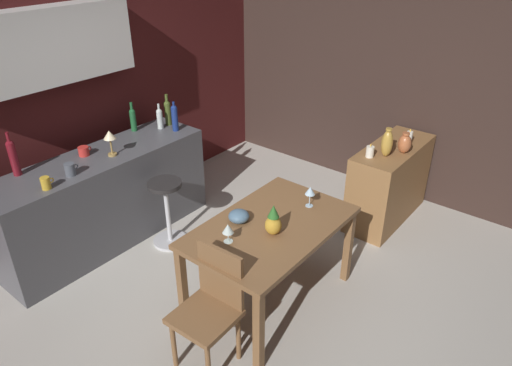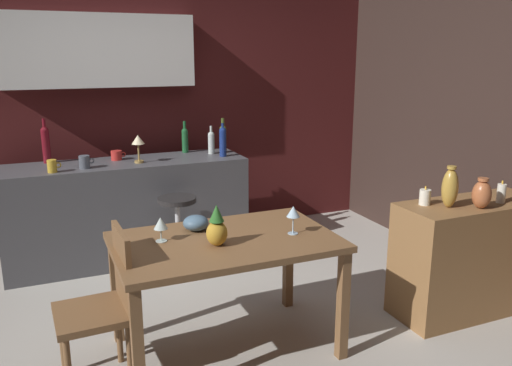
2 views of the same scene
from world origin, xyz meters
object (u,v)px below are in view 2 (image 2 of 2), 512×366
(dining_table, at_px, (225,252))
(wine_bottle_ruby, at_px, (46,143))
(sideboard_cabinet, at_px, (469,257))
(wine_bottle_olive, at_px, (223,137))
(pineapple_centerpiece, at_px, (217,228))
(cup_red, at_px, (117,155))
(counter_lamp, at_px, (138,142))
(pillar_candle_tall, at_px, (425,197))
(bar_stool, at_px, (178,233))
(chair_near_window, at_px, (105,303))
(cup_mustard, at_px, (52,166))
(cup_slate, at_px, (85,162))
(vase_copper, at_px, (482,194))
(wine_bottle_clear, at_px, (211,141))
(pillar_candle_short, at_px, (501,193))
(wine_glass_right, at_px, (293,212))
(fruit_bowl, at_px, (195,223))
(wine_bottle_green, at_px, (185,139))
(vase_brass, at_px, (450,188))
(wine_glass_left, at_px, (161,224))
(wine_bottle_cobalt, at_px, (223,141))

(dining_table, distance_m, wine_bottle_ruby, 2.23)
(sideboard_cabinet, relative_size, wine_bottle_olive, 3.32)
(pineapple_centerpiece, relative_size, cup_red, 1.89)
(counter_lamp, bearing_deg, pillar_candle_tall, -48.10)
(bar_stool, bearing_deg, chair_near_window, -120.25)
(wine_bottle_ruby, distance_m, cup_mustard, 0.43)
(cup_mustard, relative_size, cup_slate, 0.88)
(wine_bottle_olive, relative_size, pillar_candle_tall, 2.50)
(pineapple_centerpiece, height_order, counter_lamp, counter_lamp)
(dining_table, distance_m, pineapple_centerpiece, 0.22)
(chair_near_window, xyz_separation_m, vase_copper, (2.43, -0.27, 0.43))
(cup_slate, distance_m, cup_red, 0.39)
(wine_bottle_clear, distance_m, pillar_candle_short, 2.54)
(cup_red, bearing_deg, pillar_candle_tall, -48.44)
(wine_glass_right, bearing_deg, cup_slate, 121.93)
(wine_bottle_olive, bearing_deg, fruit_bowl, -115.31)
(cup_slate, distance_m, pillar_candle_tall, 2.70)
(sideboard_cabinet, relative_size, wine_bottle_green, 3.64)
(cup_slate, bearing_deg, vase_copper, -39.72)
(pillar_candle_short, bearing_deg, pineapple_centerpiece, 174.59)
(sideboard_cabinet, xyz_separation_m, vase_brass, (-0.26, -0.02, 0.55))
(sideboard_cabinet, xyz_separation_m, wine_glass_left, (-2.15, 0.31, 0.44))
(bar_stool, xyz_separation_m, wine_bottle_cobalt, (0.56, 0.42, 0.69))
(cup_slate, bearing_deg, pillar_candle_tall, -40.17)
(dining_table, distance_m, chair_near_window, 0.75)
(dining_table, bearing_deg, pillar_candle_tall, -4.34)
(wine_bottle_ruby, bearing_deg, counter_lamp, -22.74)
(sideboard_cabinet, relative_size, vase_brass, 3.87)
(counter_lamp, distance_m, vase_brass, 2.56)
(wine_bottle_clear, distance_m, vase_brass, 2.28)
(wine_glass_left, xyz_separation_m, fruit_bowl, (0.24, 0.11, -0.06))
(bar_stool, height_order, wine_bottle_cobalt, wine_bottle_cobalt)
(wine_bottle_ruby, bearing_deg, cup_slate, -52.00)
(vase_brass, bearing_deg, cup_mustard, 143.49)
(bar_stool, xyz_separation_m, vase_copper, (1.68, -1.57, 0.56))
(pillar_candle_tall, bearing_deg, cup_mustard, 144.01)
(wine_bottle_olive, relative_size, pillar_candle_short, 2.09)
(vase_brass, bearing_deg, cup_red, 131.69)
(sideboard_cabinet, relative_size, fruit_bowl, 6.76)
(dining_table, height_order, cup_mustard, cup_mustard)
(dining_table, xyz_separation_m, chair_near_window, (-0.73, -0.05, -0.17))
(sideboard_cabinet, xyz_separation_m, cup_slate, (-2.43, 1.83, 0.54))
(pineapple_centerpiece, distance_m, wine_bottle_olive, 2.07)
(cup_mustard, relative_size, pillar_candle_tall, 0.82)
(chair_near_window, height_order, vase_brass, vase_brass)
(vase_copper, bearing_deg, sideboard_cabinet, 57.50)
(pillar_candle_short, xyz_separation_m, vase_copper, (-0.23, -0.05, 0.03))
(wine_glass_right, bearing_deg, dining_table, 169.38)
(sideboard_cabinet, height_order, wine_bottle_green, wine_bottle_green)
(wine_bottle_olive, bearing_deg, chair_near_window, -126.06)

